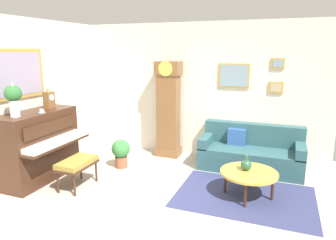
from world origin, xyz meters
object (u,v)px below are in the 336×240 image
green_jug (246,165)px  piano (39,145)px  couch (251,153)px  potted_plant (121,151)px  piano_bench (77,164)px  grandfather_clock (168,112)px  teacup (42,111)px  mantel_clock (49,99)px  coffee_table (249,173)px  flower_vase (13,97)px

green_jug → piano: bearing=-169.4°
couch → potted_plant: bearing=-160.4°
piano → piano_bench: bearing=-4.0°
grandfather_clock → potted_plant: bearing=-121.9°
potted_plant → teacup: bearing=-132.1°
piano_bench → mantel_clock: size_ratio=1.84×
grandfather_clock → coffee_table: size_ratio=2.31×
piano_bench → teacup: bearing=177.1°
piano → coffee_table: 3.58m
couch → flower_vase: size_ratio=3.28×
green_jug → couch: bearing=92.3°
green_jug → grandfather_clock: bearing=144.0°
couch → green_jug: 1.19m
piano → teacup: size_ratio=12.41×
grandfather_clock → potted_plant: grandfather_clock is taller
couch → teacup: (-3.27, -1.84, 0.93)m
piano → potted_plant: (1.06, 0.98, -0.29)m
coffee_table → mantel_clock: bearing=-175.6°
coffee_table → piano_bench: bearing=-166.1°
flower_vase → green_jug: (3.47, 1.08, -1.03)m
grandfather_clock → flower_vase: (-1.67, -2.39, 0.57)m
mantel_clock → potted_plant: 1.63m
couch → piano: bearing=-152.0°
piano_bench → couch: (2.60, 1.88, -0.09)m
grandfather_clock → green_jug: (1.80, -1.31, -0.46)m
piano_bench → potted_plant: potted_plant is taller
couch → flower_vase: 4.27m
flower_vase → green_jug: bearing=17.2°
piano_bench → flower_vase: (-0.82, -0.37, 1.13)m
coffee_table → green_jug: bearing=142.3°
grandfather_clock → couch: bearing=-4.6°
piano → flower_vase: size_ratio=2.48×
grandfather_clock → teacup: size_ratio=17.50×
flower_vase → grandfather_clock: bearing=55.0°
coffee_table → mantel_clock: (-3.52, -0.27, 1.01)m
couch → green_jug: size_ratio=7.92×
teacup → potted_plant: size_ratio=0.21×
piano_bench → mantel_clock: 1.34m
grandfather_clock → couch: grandfather_clock is taller
piano → grandfather_clock: 2.60m
grandfather_clock → flower_vase: bearing=-125.0°
coffee_table → green_jug: 0.14m
green_jug → potted_plant: size_ratio=0.43×
mantel_clock → potted_plant: size_ratio=0.68×
piano_bench → coffee_table: piano_bench is taller
mantel_clock → teacup: size_ratio=3.28×
piano_bench → teacup: (-0.67, 0.03, 0.84)m
green_jug → potted_plant: green_jug is taller
coffee_table → potted_plant: bearing=171.4°
couch → mantel_clock: mantel_clock is taller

